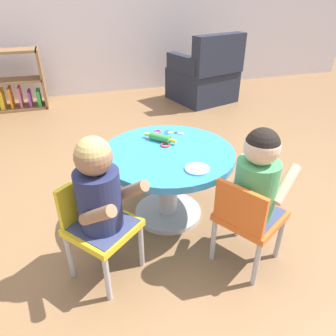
{
  "coord_description": "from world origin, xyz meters",
  "views": [
    {
      "loc": [
        -0.51,
        -1.6,
        1.34
      ],
      "look_at": [
        0.0,
        0.0,
        0.36
      ],
      "focal_mm": 33.58,
      "sensor_mm": 36.0,
      "label": 1
    }
  ],
  "objects": [
    {
      "name": "seated_child_left",
      "position": [
        -0.45,
        -0.37,
        0.53
      ],
      "size": [
        0.43,
        0.44,
        0.51
      ],
      "color": "#3F4772",
      "rests_on": "ground"
    },
    {
      "name": "rolling_pin",
      "position": [
        -0.01,
        0.15,
        0.5
      ],
      "size": [
        0.17,
        0.19,
        0.05
      ],
      "color": "green",
      "rests_on": "craft_table"
    },
    {
      "name": "playdough_blob_0",
      "position": [
        0.08,
        -0.26,
        0.48
      ],
      "size": [
        0.14,
        0.14,
        0.01
      ],
      "primitive_type": "cylinder",
      "color": "#8CCCF2",
      "rests_on": "craft_table"
    },
    {
      "name": "seated_child_right",
      "position": [
        0.3,
        -0.5,
        0.53
      ],
      "size": [
        0.43,
        0.4,
        0.51
      ],
      "color": "#3F4772",
      "rests_on": "ground"
    },
    {
      "name": "child_chair_right",
      "position": [
        0.26,
        -0.52,
        0.31
      ],
      "size": [
        0.41,
        0.41,
        0.54
      ],
      "color": "#B7B7BC",
      "rests_on": "ground"
    },
    {
      "name": "child_chair_left",
      "position": [
        -0.48,
        -0.34,
        0.31
      ],
      "size": [
        0.42,
        0.42,
        0.54
      ],
      "color": "#B7B7BC",
      "rests_on": "ground"
    },
    {
      "name": "armchair_dark",
      "position": [
        1.18,
        2.15,
        0.31
      ],
      "size": [
        0.87,
        0.88,
        0.85
      ],
      "color": "#232838",
      "rests_on": "ground"
    },
    {
      "name": "craft_table",
      "position": [
        0.0,
        0.0,
        0.35
      ],
      "size": [
        0.81,
        0.81,
        0.48
      ],
      "color": "silver",
      "rests_on": "ground"
    },
    {
      "name": "bookshelf_low",
      "position": [
        -1.26,
        2.55,
        0.29
      ],
      "size": [
        0.93,
        0.28,
        0.7
      ],
      "color": "olive",
      "rests_on": "ground"
    },
    {
      "name": "ground_plane",
      "position": [
        0.0,
        0.0,
        0.0
      ],
      "size": [
        10.0,
        10.0,
        0.0
      ],
      "primitive_type": "plane",
      "color": "olive"
    },
    {
      "name": "cookie_cutter_0",
      "position": [
        0.01,
        0.29,
        0.48
      ],
      "size": [
        0.05,
        0.05,
        0.01
      ],
      "primitive_type": "torus",
      "color": "#D83FA5",
      "rests_on": "craft_table"
    },
    {
      "name": "cookie_cutter_1",
      "position": [
        0.01,
        0.07,
        0.48
      ],
      "size": [
        0.06,
        0.06,
        0.01
      ],
      "primitive_type": "torus",
      "color": "red",
      "rests_on": "craft_table"
    },
    {
      "name": "craft_scissors",
      "position": [
        0.1,
        0.24,
        0.48
      ],
      "size": [
        0.14,
        0.11,
        0.01
      ],
      "color": "silver",
      "rests_on": "craft_table"
    }
  ]
}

